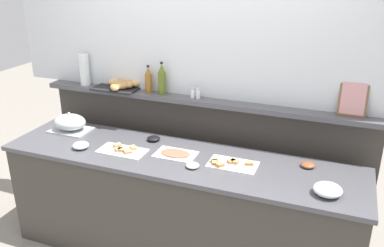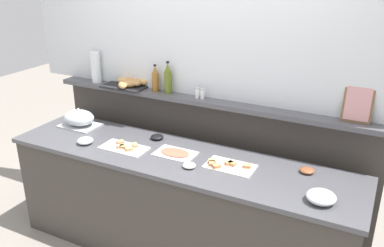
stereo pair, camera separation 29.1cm
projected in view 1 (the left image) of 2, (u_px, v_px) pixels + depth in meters
name	position (u px, v px, depth m)	size (l,w,h in m)	color
ground_plane	(203.00, 214.00, 3.94)	(12.00, 12.00, 0.00)	gray
buffet_counter	(178.00, 207.00, 3.25)	(2.78, 0.68, 0.89)	#3D3833
back_ledge_unit	(201.00, 158.00, 3.62)	(2.87, 0.22, 1.22)	#3D3833
upper_wall_panel	(203.00, 11.00, 3.17)	(3.47, 0.08, 1.38)	silver
sandwich_platter_front	(123.00, 150.00, 3.17)	(0.38, 0.20, 0.04)	white
sandwich_platter_side	(231.00, 164.00, 2.95)	(0.35, 0.21, 0.04)	white
cold_cuts_platter	(175.00, 154.00, 3.11)	(0.31, 0.21, 0.02)	silver
serving_cloche	(70.00, 123.00, 3.53)	(0.34, 0.24, 0.17)	#B7BABF
glass_bowl_large	(81.00, 146.00, 3.22)	(0.13, 0.13, 0.05)	silver
glass_bowl_medium	(328.00, 190.00, 2.58)	(0.18, 0.18, 0.07)	silver
condiment_bowl_dark	(193.00, 165.00, 2.92)	(0.10, 0.10, 0.03)	silver
condiment_bowl_red	(308.00, 165.00, 2.93)	(0.10, 0.10, 0.04)	brown
condiment_bowl_teal	(154.00, 138.00, 3.36)	(0.11, 0.11, 0.04)	black
olive_oil_bottle	(162.00, 80.00, 3.41)	(0.06, 0.06, 0.28)	#56661E
vinegar_bottle_amber	(149.00, 80.00, 3.46)	(0.06, 0.06, 0.24)	#8E5B23
salt_shaker	(193.00, 93.00, 3.34)	(0.03, 0.03, 0.09)	white
pepper_shaker	(198.00, 93.00, 3.33)	(0.03, 0.03, 0.09)	white
bread_basket	(122.00, 85.00, 3.58)	(0.41, 0.32, 0.08)	black
framed_picture	(353.00, 99.00, 2.94)	(0.20, 0.08, 0.26)	brown
water_carafe	(84.00, 70.00, 3.66)	(0.09, 0.09, 0.28)	silver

